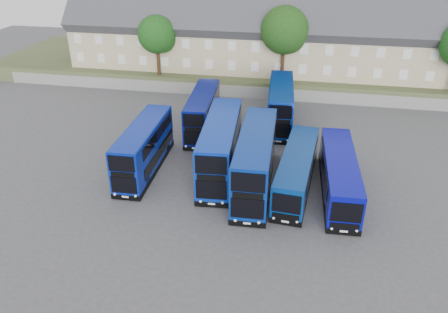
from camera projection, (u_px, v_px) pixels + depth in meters
ground at (229, 203)px, 34.32m from camera, size 120.00×120.00×0.00m
retaining_wall at (264, 93)px, 54.82m from camera, size 70.00×0.40×1.50m
earth_bank at (272, 69)px, 63.39m from camera, size 80.00×20.00×2.00m
terrace_row at (271, 36)px, 57.32m from camera, size 54.00×10.40×11.20m
dd_front_left at (144, 149)px, 38.10m from camera, size 2.80×10.54×4.15m
dd_front_mid at (221, 148)px, 37.71m from camera, size 3.64×11.95×4.68m
dd_front_right at (255, 161)px, 35.48m from camera, size 3.15×11.90×4.69m
dd_rear_left at (203, 113)px, 45.61m from camera, size 3.14×10.37×4.06m
dd_rear_right at (280, 105)px, 47.20m from camera, size 3.28×11.15×4.37m
coach_east_a at (297, 171)px, 35.71m from camera, size 3.34×11.52×3.11m
coach_east_b at (339, 176)px, 34.93m from camera, size 2.96×11.71×3.17m
tree_west at (158, 36)px, 55.21m from camera, size 4.80×4.80×7.65m
tree_mid at (286, 32)px, 52.44m from camera, size 5.76×5.76×9.18m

